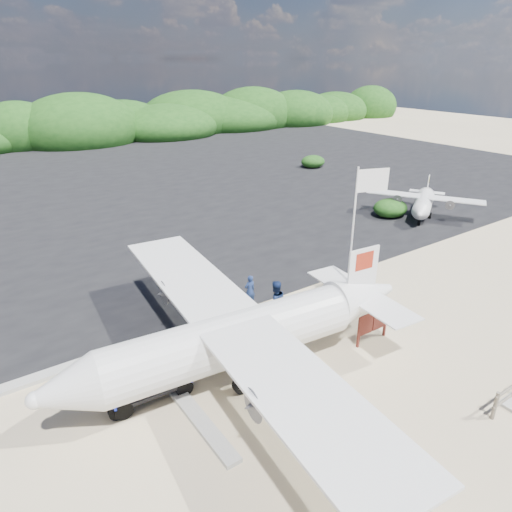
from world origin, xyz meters
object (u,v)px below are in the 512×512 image
Objects in this scene: signboard at (371,341)px; crew_a at (250,290)px; crew_b at (275,303)px; aircraft_large at (209,176)px; flagpole at (345,321)px; baggage_cart at (150,396)px.

signboard is 5.65m from crew_a.
aircraft_large is at bearing -103.39° from crew_b.
aircraft_large is at bearing -114.24° from crew_a.
flagpole is 3.33× the size of crew_b.
crew_b is (-2.56, 1.53, 0.99)m from flagpole.
signboard is at bearing -10.39° from baggage_cart.
crew_a is 24.90m from aircraft_large.
baggage_cart is at bearing 28.02° from crew_a.
aircraft_large is (8.05, 25.98, 0.00)m from flagpole.
crew_a is (-2.30, 5.11, 0.73)m from signboard.
baggage_cart is 8.65m from signboard.
baggage_cart is 1.70× the size of signboard.
flagpole is 27.20m from aircraft_large.
baggage_cart is 6.28m from crew_b.
crew_a reaches higher than baggage_cart.
baggage_cart is at bearing 177.93° from flagpole.
crew_a is 1.94m from crew_b.
crew_a reaches higher than signboard.
signboard is at bearing 78.82° from aircraft_large.
crew_b is at bearing 72.04° from aircraft_large.
aircraft_large is (16.69, 25.66, 0.00)m from baggage_cart.
baggage_cart is 0.43× the size of flagpole.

